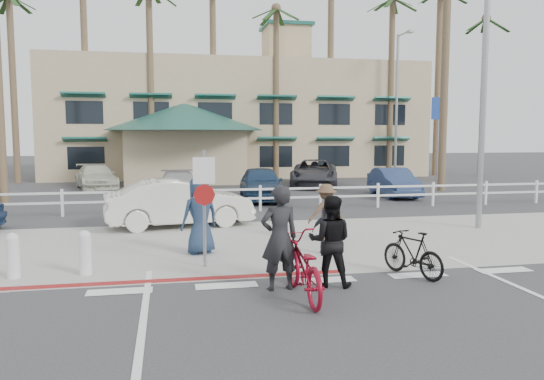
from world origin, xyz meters
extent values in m
plane|color=#333335|center=(0.00, 0.00, 0.00)|extent=(140.00, 140.00, 0.00)
cube|color=#333335|center=(0.00, -2.00, 0.00)|extent=(12.00, 16.00, 0.01)
cube|color=gray|center=(0.00, 4.50, 0.01)|extent=(22.00, 7.00, 0.01)
cube|color=#333335|center=(0.00, 8.50, 0.00)|extent=(40.00, 5.00, 0.01)
cube|color=#333335|center=(0.00, 18.00, 0.00)|extent=(50.00, 16.00, 0.01)
cube|color=maroon|center=(-3.00, 1.20, 0.01)|extent=(7.00, 0.25, 0.02)
imported|color=maroon|center=(-0.75, -0.42, 0.58)|extent=(0.80, 2.23, 1.17)
imported|color=black|center=(-1.04, 0.17, 1.00)|extent=(0.78, 0.56, 2.00)
imported|color=black|center=(1.86, 0.58, 0.48)|extent=(1.03, 1.66, 0.97)
imported|color=black|center=(-0.03, 0.24, 0.89)|extent=(1.04, 0.93, 1.77)
imported|color=brown|center=(1.19, 4.48, 0.79)|extent=(1.06, 0.66, 1.58)
imported|color=#262731|center=(0.71, 2.94, 0.58)|extent=(0.73, 0.47, 1.15)
imported|color=#1E2F49|center=(-2.32, 3.55, 0.96)|extent=(1.10, 0.92, 1.92)
imported|color=silver|center=(-2.73, 7.60, 0.76)|extent=(4.82, 2.28, 1.53)
imported|color=#9B9B9B|center=(-2.63, 14.13, 0.66)|extent=(1.88, 4.55, 1.32)
imported|color=navy|center=(1.02, 13.84, 0.76)|extent=(2.15, 4.58, 1.52)
imported|color=navy|center=(7.46, 14.05, 0.68)|extent=(1.76, 4.21, 1.35)
imported|color=beige|center=(-6.88, 20.50, 0.66)|extent=(2.96, 4.88, 1.32)
imported|color=#35353C|center=(5.10, 19.56, 0.76)|extent=(4.04, 5.99, 1.53)
camera|label=1|loc=(-3.08, -9.40, 2.92)|focal=35.00mm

